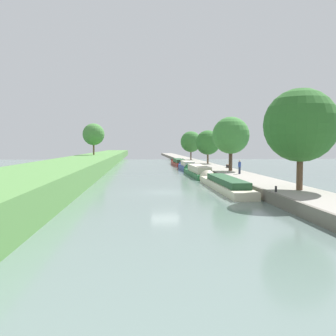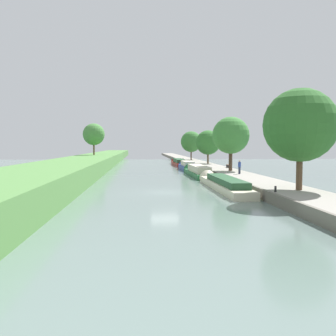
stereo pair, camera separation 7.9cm
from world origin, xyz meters
The scene contains 17 objects.
ground_plane centered at (0.00, 0.00, 0.00)m, with size 160.00×160.00×0.00m, color slate.
left_grassy_bank centered at (-11.63, 0.00, 1.07)m, with size 8.48×260.00×2.14m.
right_towpath centered at (9.58, 0.00, 0.40)m, with size 4.38×260.00×0.80m.
stone_quay centered at (7.26, 0.00, 0.43)m, with size 0.25×260.00×0.85m.
narrowboat_cream centered at (5.78, 2.37, 0.51)m, with size 2.04×16.61×1.94m.
narrowboat_green centered at (5.73, 18.35, 0.60)m, with size 2.17×14.99×2.22m.
narrowboat_blue centered at (5.83, 31.10, 0.62)m, with size 1.93×10.72×2.07m.
narrowboat_red centered at (5.86, 45.50, 0.57)m, with size 2.00×15.05×2.02m.
tree_rightbank_near centered at (9.98, -5.69, 5.77)m, with size 5.64×5.64×7.80m.
tree_rightbank_midnear centered at (9.92, 16.06, 5.57)m, with size 4.97×4.97×7.27m.
tree_rightbank_midfar centered at (10.53, 36.26, 4.76)m, with size 4.61×4.61×6.27m.
tree_rightbank_far centered at (9.92, 55.18, 5.10)m, with size 4.97×4.97×6.78m.
tree_leftbank_downstream centered at (-12.27, 48.83, 6.61)m, with size 4.72×4.72×6.85m.
person_walking centered at (9.66, 10.47, 1.68)m, with size 0.34×0.34×1.66m.
mooring_bollard_near centered at (7.69, -6.87, 1.03)m, with size 0.16×0.16×0.45m.
mooring_bollard_far centered at (7.69, 52.59, 1.03)m, with size 0.16×0.16×0.45m.
park_bench centered at (11.32, 23.12, 1.15)m, with size 0.44×1.50×0.47m.
Camera 1 is at (-2.31, -33.58, 4.25)m, focal length 40.04 mm.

